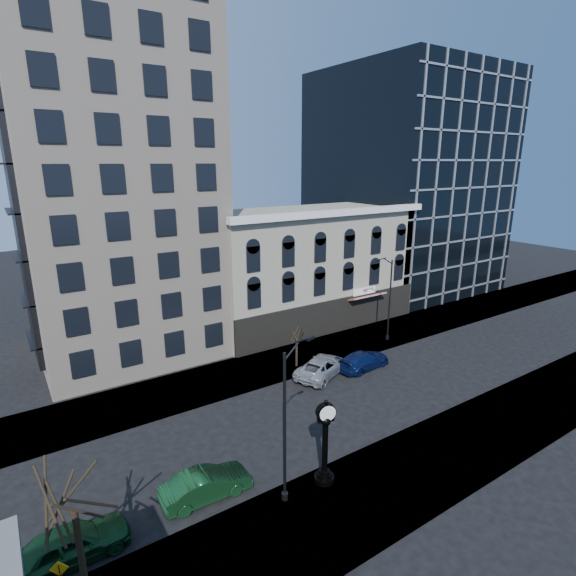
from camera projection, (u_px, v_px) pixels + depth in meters
ground at (296, 419)px, 30.44m from camera, size 160.00×160.00×0.00m
sidewalk_far at (241, 374)px, 36.85m from camera, size 160.00×6.00×0.12m
sidewalk_near at (380, 487)px, 23.99m from camera, size 160.00×6.00×0.12m
cream_tower at (108, 130)px, 37.14m from camera, size 15.90×15.40×42.50m
victorian_row at (305, 267)px, 47.94m from camera, size 22.60×11.19×12.50m
glass_office at (405, 184)px, 60.38m from camera, size 20.00×20.15×28.00m
street_clock at (325, 445)px, 23.80m from camera, size 1.11×1.11×4.89m
street_lamp_near at (293, 380)px, 21.74m from camera, size 2.19×0.81×8.63m
street_lamp_far at (386, 277)px, 41.74m from camera, size 2.18×0.33×8.41m
bare_tree_near at (70, 486)px, 15.57m from camera, size 4.53×4.53×7.78m
bare_tree_far at (297, 332)px, 37.33m from camera, size 2.34×2.34×4.02m
warning_sign at (60, 575)px, 17.22m from camera, size 0.65×0.25×2.07m
car_near_a at (71, 544)px, 19.49m from camera, size 4.99×2.20×1.67m
car_near_b at (206, 485)px, 23.13m from camera, size 4.73×1.75×1.54m
car_far_a at (322, 367)px, 36.46m from camera, size 6.14×4.65×1.55m
car_far_b at (363, 360)px, 37.75m from camera, size 5.26×2.55×1.47m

